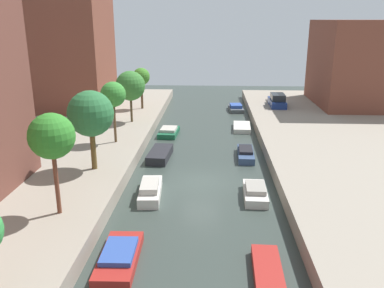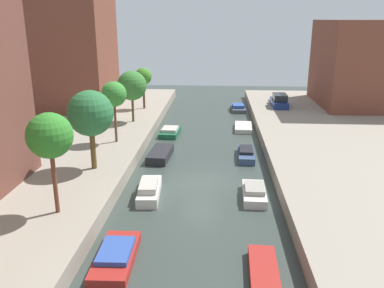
{
  "view_description": "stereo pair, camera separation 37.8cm",
  "coord_description": "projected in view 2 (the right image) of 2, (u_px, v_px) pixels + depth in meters",
  "views": [
    {
      "loc": [
        0.67,
        -25.62,
        10.74
      ],
      "look_at": [
        -0.76,
        3.01,
        1.82
      ],
      "focal_mm": 37.72,
      "sensor_mm": 36.0,
      "label": 1
    },
    {
      "loc": [
        1.05,
        -25.6,
        10.74
      ],
      "look_at": [
        -0.76,
        3.01,
        1.82
      ],
      "focal_mm": 37.72,
      "sensor_mm": 36.0,
      "label": 2
    }
  ],
  "objects": [
    {
      "name": "moored_boat_right_5",
      "position": [
        238.0,
        108.0,
        49.04
      ],
      "size": [
        1.81,
        3.48,
        0.82
      ],
      "color": "#4C5156",
      "rests_on": "ground_plane"
    },
    {
      "name": "street_tree_1",
      "position": [
        50.0,
        136.0,
        20.02
      ],
      "size": [
        2.32,
        2.32,
        5.35
      ],
      "color": "brown",
      "rests_on": "quay_left"
    },
    {
      "name": "moored_boat_left_2",
      "position": [
        149.0,
        190.0,
        25.39
      ],
      "size": [
        1.53,
        4.02,
        1.01
      ],
      "color": "beige",
      "rests_on": "ground_plane"
    },
    {
      "name": "moored_boat_left_3",
      "position": [
        160.0,
        154.0,
        32.35
      ],
      "size": [
        1.79,
        3.99,
        0.68
      ],
      "color": "#232328",
      "rests_on": "ground_plane"
    },
    {
      "name": "street_tree_2",
      "position": [
        90.0,
        114.0,
        26.37
      ],
      "size": [
        3.03,
        3.03,
        5.34
      ],
      "color": "brown",
      "rests_on": "quay_left"
    },
    {
      "name": "moored_boat_left_4",
      "position": [
        170.0,
        132.0,
        38.95
      ],
      "size": [
        1.89,
        3.59,
        0.72
      ],
      "color": "#195638",
      "rests_on": "ground_plane"
    },
    {
      "name": "street_tree_3",
      "position": [
        114.0,
        95.0,
        32.28
      ],
      "size": [
        2.03,
        2.03,
        4.98
      ],
      "color": "brown",
      "rests_on": "quay_left"
    },
    {
      "name": "moored_boat_right_2",
      "position": [
        254.0,
        193.0,
        25.16
      ],
      "size": [
        1.48,
        3.47,
        0.83
      ],
      "color": "beige",
      "rests_on": "ground_plane"
    },
    {
      "name": "street_tree_5",
      "position": [
        143.0,
        77.0,
        44.87
      ],
      "size": [
        1.92,
        1.92,
        4.56
      ],
      "color": "#4F3823",
      "rests_on": "quay_left"
    },
    {
      "name": "moored_boat_right_1",
      "position": [
        264.0,
        278.0,
        17.1
      ],
      "size": [
        1.35,
        4.41,
        0.47
      ],
      "color": "maroon",
      "rests_on": "ground_plane"
    },
    {
      "name": "parked_car",
      "position": [
        279.0,
        101.0,
        46.73
      ],
      "size": [
        1.78,
        4.43,
        1.48
      ],
      "color": "navy",
      "rests_on": "quay_right"
    },
    {
      "name": "moored_boat_right_4",
      "position": [
        243.0,
        127.0,
        40.79
      ],
      "size": [
        1.85,
        3.67,
        0.45
      ],
      "color": "beige",
      "rests_on": "ground_plane"
    },
    {
      "name": "moored_boat_right_3",
      "position": [
        246.0,
        154.0,
        32.52
      ],
      "size": [
        1.36,
        3.93,
        0.76
      ],
      "color": "#33476B",
      "rests_on": "ground_plane"
    },
    {
      "name": "low_block_right",
      "position": [
        365.0,
        63.0,
        46.53
      ],
      "size": [
        10.0,
        11.94,
        9.64
      ],
      "primitive_type": "cube",
      "color": "brown",
      "rests_on": "quay_right"
    },
    {
      "name": "moored_boat_left_1",
      "position": [
        116.0,
        256.0,
        18.55
      ],
      "size": [
        1.8,
        4.13,
        0.68
      ],
      "color": "maroon",
      "rests_on": "ground_plane"
    },
    {
      "name": "ground_plane",
      "position": [
        200.0,
        182.0,
        27.65
      ],
      "size": [
        84.0,
        84.0,
        0.0
      ],
      "primitive_type": "plane",
      "color": "#333D38"
    },
    {
      "name": "street_tree_4",
      "position": [
        132.0,
        86.0,
        38.97
      ],
      "size": [
        2.87,
        2.87,
        4.99
      ],
      "color": "#4D3D25",
      "rests_on": "quay_left"
    }
  ]
}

